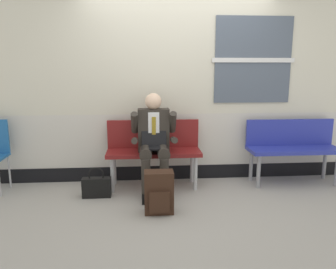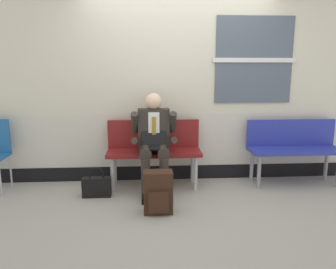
{
  "view_description": "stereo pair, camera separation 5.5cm",
  "coord_description": "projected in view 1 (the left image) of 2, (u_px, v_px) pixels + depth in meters",
  "views": [
    {
      "loc": [
        -0.48,
        -3.78,
        1.56
      ],
      "look_at": [
        -0.17,
        0.17,
        0.75
      ],
      "focal_mm": 35.02,
      "sensor_mm": 36.0,
      "label": 1
    },
    {
      "loc": [
        -0.43,
        -3.79,
        1.56
      ],
      "look_at": [
        -0.17,
        0.17,
        0.75
      ],
      "focal_mm": 35.02,
      "sensor_mm": 36.0,
      "label": 2
    }
  ],
  "objects": [
    {
      "name": "handbag",
      "position": [
        97.0,
        187.0,
        4.0
      ],
      "size": [
        0.35,
        0.12,
        0.38
      ],
      "color": "black",
      "rests_on": "ground"
    },
    {
      "name": "person_seated",
      "position": [
        154.0,
        140.0,
        4.12
      ],
      "size": [
        0.57,
        0.7,
        1.25
      ],
      "color": "#2D2823",
      "rests_on": "ground"
    },
    {
      "name": "backpack",
      "position": [
        159.0,
        193.0,
        3.55
      ],
      "size": [
        0.32,
        0.23,
        0.47
      ],
      "color": "#331E14",
      "rests_on": "ground"
    },
    {
      "name": "ground_plane",
      "position": [
        183.0,
        196.0,
        4.04
      ],
      "size": [
        18.0,
        18.0,
        0.0
      ],
      "primitive_type": "plane",
      "color": "#9E9991"
    },
    {
      "name": "bench_with_person",
      "position": [
        154.0,
        147.0,
        4.34
      ],
      "size": [
        1.22,
        0.42,
        0.87
      ],
      "color": "maroon",
      "rests_on": "ground"
    },
    {
      "name": "bench_empty",
      "position": [
        292.0,
        145.0,
        4.48
      ],
      "size": [
        1.23,
        0.42,
        0.86
      ],
      "color": "#28339E",
      "rests_on": "ground"
    },
    {
      "name": "station_wall",
      "position": [
        178.0,
        79.0,
        4.46
      ],
      "size": [
        5.7,
        0.17,
        2.83
      ],
      "color": "beige",
      "rests_on": "ground"
    }
  ]
}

